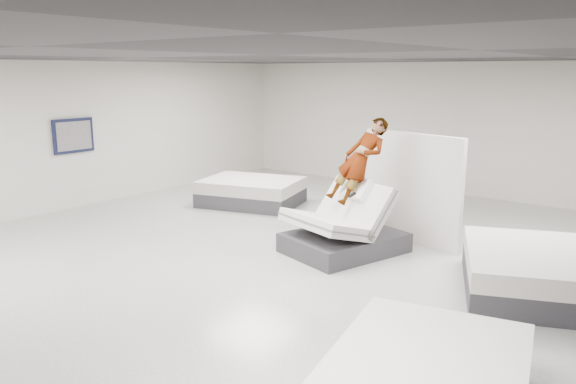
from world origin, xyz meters
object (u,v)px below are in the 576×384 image
(hero_bed, at_px, (343,231))
(flat_bed_left_far, at_px, (251,192))
(remote, at_px, (352,195))
(flat_bed_right_far, at_px, (529,272))
(divider_panel, at_px, (411,188))
(wall_poster, at_px, (74,136))
(person, at_px, (359,180))

(hero_bed, xyz_separation_m, flat_bed_left_far, (-3.50, 1.67, -0.08))
(remote, distance_m, flat_bed_right_far, 2.84)
(remote, height_order, divider_panel, divider_panel)
(remote, bearing_deg, wall_poster, -156.52)
(hero_bed, relative_size, person, 1.35)
(hero_bed, relative_size, flat_bed_left_far, 0.87)
(hero_bed, distance_m, wall_poster, 6.56)
(hero_bed, distance_m, flat_bed_right_far, 2.95)
(person, xyz_separation_m, wall_poster, (-6.48, -1.21, 0.40))
(hero_bed, xyz_separation_m, flat_bed_right_far, (2.95, 0.06, -0.07))
(person, height_order, divider_panel, divider_panel)
(hero_bed, distance_m, flat_bed_left_far, 3.88)
(hero_bed, height_order, remote, hero_bed)
(remote, height_order, flat_bed_left_far, remote)
(hero_bed, height_order, flat_bed_left_far, hero_bed)
(hero_bed, bearing_deg, wall_poster, -172.08)
(wall_poster, bearing_deg, hero_bed, 7.92)
(wall_poster, bearing_deg, remote, 7.05)
(divider_panel, bearing_deg, hero_bed, -99.57)
(hero_bed, relative_size, wall_poster, 2.26)
(remote, distance_m, flat_bed_left_far, 4.17)
(divider_panel, bearing_deg, wall_poster, -148.12)
(person, xyz_separation_m, flat_bed_left_far, (-3.60, 1.35, -0.91))
(flat_bed_left_far, height_order, wall_poster, wall_poster)
(person, height_order, flat_bed_left_far, person)
(remote, relative_size, divider_panel, 0.07)
(divider_panel, bearing_deg, remote, -90.67)
(hero_bed, relative_size, divider_panel, 1.01)
(divider_panel, relative_size, flat_bed_left_far, 0.86)
(flat_bed_right_far, distance_m, flat_bed_left_far, 6.65)
(flat_bed_right_far, bearing_deg, remote, -177.13)
(person, distance_m, remote, 0.45)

